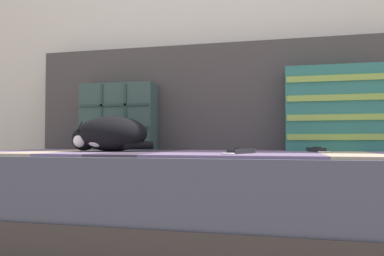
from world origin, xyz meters
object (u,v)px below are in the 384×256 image
at_px(game_remote_far, 241,151).
at_px(throw_pillow_quilted, 119,117).
at_px(couch, 194,199).
at_px(game_remote_near, 317,150).
at_px(sleeping_cat, 109,134).
at_px(throw_pillow_striped, 336,109).

bearing_deg(game_remote_far, throw_pillow_quilted, 146.21).
height_order(couch, game_remote_near, game_remote_near).
bearing_deg(throw_pillow_quilted, sleeping_cat, -73.02).
relative_size(game_remote_near, game_remote_far, 1.01).
bearing_deg(throw_pillow_striped, couch, -159.00).
height_order(throw_pillow_striped, sleeping_cat, throw_pillow_striped).
relative_size(throw_pillow_striped, game_remote_far, 2.30).
height_order(couch, throw_pillow_striped, throw_pillow_striped).
height_order(throw_pillow_quilted, throw_pillow_striped, throw_pillow_striped).
xyz_separation_m(sleeping_cat, game_remote_near, (0.88, 0.12, -0.07)).
bearing_deg(game_remote_near, throw_pillow_quilted, 169.04).
distance_m(sleeping_cat, game_remote_near, 0.89).
relative_size(sleeping_cat, game_remote_near, 1.75).
height_order(couch, throw_pillow_quilted, throw_pillow_quilted).
bearing_deg(throw_pillow_quilted, couch, -27.14).
distance_m(couch, throw_pillow_quilted, 0.65).
bearing_deg(game_remote_far, game_remote_near, 43.19).
distance_m(sleeping_cat, game_remote_far, 0.62).
height_order(sleeping_cat, game_remote_far, sleeping_cat).
distance_m(couch, game_remote_far, 0.38).
xyz_separation_m(couch, throw_pillow_quilted, (-0.46, 0.24, 0.38)).
bearing_deg(game_remote_near, game_remote_far, -136.81).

